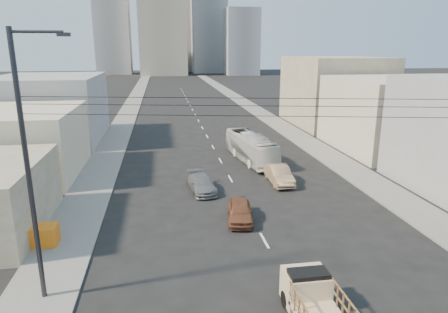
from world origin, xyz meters
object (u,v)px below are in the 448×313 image
object	(u,v)px
city_bus	(251,147)
crate_stack	(41,235)
sedan_brown	(240,211)
flatbed_pickup	(315,300)
sedan_tan	(279,175)
streetlamp_left	(30,165)
sedan_grey	(202,184)

from	to	relation	value
city_bus	crate_stack	size ratio (longest dim) A/B	5.58
city_bus	sedan_brown	xyz separation A→B (m)	(-3.98, -14.46, -0.71)
flatbed_pickup	sedan_brown	bearing A→B (deg)	95.75
sedan_tan	crate_stack	distance (m)	19.09
flatbed_pickup	sedan_tan	xyz separation A→B (m)	(3.75, 17.75, -0.34)
sedan_tan	crate_stack	xyz separation A→B (m)	(-16.92, -8.84, -0.07)
crate_stack	sedan_brown	bearing A→B (deg)	8.22
sedan_tan	streetlamp_left	distance (m)	21.63
sedan_tan	sedan_grey	distance (m)	6.86
city_bus	streetlamp_left	size ratio (longest dim) A/B	0.84
city_bus	sedan_tan	bearing A→B (deg)	-91.01
flatbed_pickup	sedan_grey	bearing A→B (deg)	100.27
city_bus	sedan_brown	bearing A→B (deg)	-112.92
city_bus	sedan_tan	xyz separation A→B (m)	(0.84, -7.36, -0.64)
sedan_grey	crate_stack	bearing A→B (deg)	-149.03
sedan_brown	city_bus	bearing A→B (deg)	83.39
city_bus	sedan_tan	distance (m)	7.44
sedan_tan	flatbed_pickup	bearing A→B (deg)	-101.55
city_bus	streetlamp_left	bearing A→B (deg)	-131.42
crate_stack	sedan_tan	bearing A→B (deg)	27.59
city_bus	crate_stack	world-z (taller)	city_bus
sedan_grey	streetlamp_left	distance (m)	16.71
flatbed_pickup	crate_stack	bearing A→B (deg)	145.93
sedan_brown	crate_stack	bearing A→B (deg)	-163.01
flatbed_pickup	city_bus	world-z (taller)	city_bus
flatbed_pickup	sedan_grey	xyz separation A→B (m)	(-3.03, 16.71, -0.44)
city_bus	streetlamp_left	xyz separation A→B (m)	(-14.47, -21.55, 5.04)
city_bus	sedan_grey	size ratio (longest dim) A/B	2.24
sedan_brown	streetlamp_left	size ratio (longest dim) A/B	0.34
sedan_brown	crate_stack	xyz separation A→B (m)	(-12.10, -1.75, 0.00)
sedan_grey	streetlamp_left	xyz separation A→B (m)	(-8.54, -13.15, 5.78)
sedan_tan	streetlamp_left	bearing A→B (deg)	-136.81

